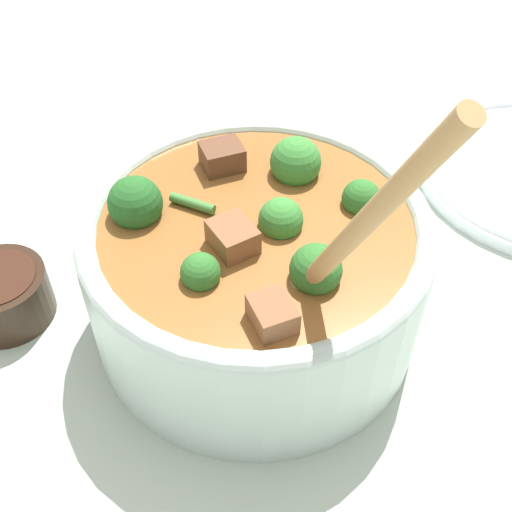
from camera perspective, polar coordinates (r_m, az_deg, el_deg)
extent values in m
plane|color=#ADBCAD|center=(0.53, 0.00, -5.60)|extent=(4.00, 4.00, 0.00)
cylinder|color=#B2C6BC|center=(0.49, 0.00, -1.73)|extent=(0.25, 0.25, 0.10)
torus|color=#B2C6BC|center=(0.45, 0.00, 2.80)|extent=(0.25, 0.25, 0.02)
cylinder|color=brown|center=(0.47, 0.00, 0.27)|extent=(0.23, 0.23, 0.06)
sphere|color=#387F33|center=(0.44, 2.22, 3.25)|extent=(0.03, 0.03, 0.03)
cylinder|color=#6B9956|center=(0.46, 2.14, 1.15)|extent=(0.01, 0.01, 0.01)
sphere|color=#235B23|center=(0.46, -10.68, 4.65)|extent=(0.04, 0.04, 0.04)
cylinder|color=#6B9956|center=(0.47, -10.23, 2.08)|extent=(0.01, 0.01, 0.02)
sphere|color=#2D6B28|center=(0.41, -4.96, -1.46)|extent=(0.03, 0.03, 0.03)
cylinder|color=#6B9956|center=(0.42, -4.80, -3.21)|extent=(0.01, 0.01, 0.01)
sphere|color=#387F33|center=(0.49, 3.54, 8.34)|extent=(0.04, 0.04, 0.04)
cylinder|color=#6B9956|center=(0.50, 3.40, 5.79)|extent=(0.01, 0.01, 0.02)
sphere|color=#2D6B28|center=(0.41, 5.18, -1.29)|extent=(0.03, 0.03, 0.03)
cylinder|color=#6B9956|center=(0.42, 4.97, -3.58)|extent=(0.01, 0.01, 0.02)
sphere|color=#2D6B28|center=(0.47, 9.33, 5.09)|extent=(0.03, 0.03, 0.03)
cylinder|color=#6B9956|center=(0.48, 9.05, 3.24)|extent=(0.01, 0.01, 0.01)
cube|color=brown|center=(0.43, -2.07, 1.48)|extent=(0.03, 0.03, 0.02)
cube|color=brown|center=(0.49, -3.01, 8.66)|extent=(0.04, 0.03, 0.02)
cube|color=brown|center=(0.38, 1.46, -5.39)|extent=(0.03, 0.03, 0.02)
cylinder|color=#3D7533|center=(0.46, -5.67, 4.68)|extent=(0.02, 0.03, 0.01)
ellipsoid|color=#A87A47|center=(0.41, 4.29, -2.63)|extent=(0.04, 0.03, 0.01)
cylinder|color=#A87A47|center=(0.32, 9.55, 2.79)|extent=(0.02, 0.10, 0.19)
cylinder|color=black|center=(0.55, -21.57, -3.30)|extent=(0.08, 0.08, 0.04)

